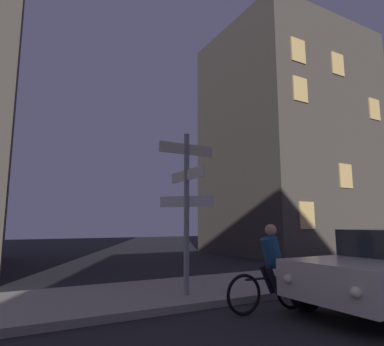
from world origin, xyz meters
The scene contains 4 objects.
sidewalk_kerb centered at (0.00, 7.02, 0.07)m, with size 40.00×2.92×0.14m, color gray.
signpost centered at (0.38, 6.35, 2.19)m, with size 1.35×1.49×3.49m.
cyclist centered at (1.37, 4.84, 0.75)m, with size 1.82×0.35×1.61m.
building_right_block centered at (11.43, 14.06, 6.42)m, with size 8.55×7.31×12.83m.
Camera 1 is at (-3.03, -0.10, 1.61)m, focal length 30.97 mm.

